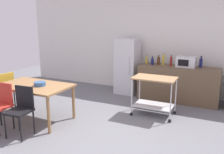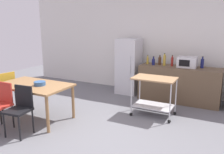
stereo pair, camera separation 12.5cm
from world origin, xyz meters
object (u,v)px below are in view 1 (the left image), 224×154
refrigerator (127,66)px  bottle_olive_oil (159,61)px  kitchen_cart (154,90)px  bottle_soda (146,60)px  bottle_soy_sauce (201,63)px  bottle_sparkling_water (163,60)px  microwave (186,62)px  chair_mustard (4,89)px  chair_black (21,108)px  dining_table (34,89)px  bottle_vinegar (171,61)px  bottle_hot_sauce (152,61)px  fruit_bowl (40,84)px  chair_red (1,103)px

refrigerator → bottle_olive_oil: size_ratio=6.15×
kitchen_cart → bottle_soda: bottle_soda is taller
kitchen_cart → bottle_soy_sauce: bearing=59.5°
bottle_sparkling_water → microwave: 0.58m
bottle_soda → microwave: size_ratio=0.53×
chair_mustard → chair_black: bearing=71.7°
chair_black → bottle_sparkling_water: 3.68m
refrigerator → bottle_soy_sauce: bearing=-0.0°
dining_table → bottle_vinegar: (2.22, 2.55, 0.35)m
chair_mustard → bottle_soy_sauce: (3.95, 2.54, 0.50)m
dining_table → bottle_olive_oil: bottle_olive_oil is taller
bottle_hot_sauce → bottle_vinegar: 0.48m
bottle_sparkling_water → chair_mustard: bearing=-140.8°
chair_black → bottle_hot_sauce: (1.45, 3.14, 0.47)m
chair_black → bottle_soda: size_ratio=3.68×
chair_black → bottle_vinegar: bearing=53.5°
chair_mustard → refrigerator: size_ratio=0.57×
bottle_soda → bottle_vinegar: bearing=-1.0°
bottle_sparkling_water → dining_table: bearing=-128.2°
chair_black → bottle_soy_sauce: size_ratio=3.10×
dining_table → bottle_hot_sauce: bearing=55.1°
chair_black → bottle_vinegar: 3.77m
bottle_hot_sauce → fruit_bowl: bottle_hot_sauce is taller
kitchen_cart → microwave: microwave is taller
bottle_soda → fruit_bowl: bottle_soda is taller
refrigerator → kitchen_cart: size_ratio=1.70×
chair_mustard → bottle_soy_sauce: size_ratio=3.10×
bottle_sparkling_water → microwave: size_ratio=0.69×
bottle_soda → fruit_bowl: size_ratio=1.04×
bottle_soda → bottle_soy_sauce: 1.38m
chair_red → bottle_soy_sauce: size_ratio=3.10×
bottle_hot_sauce → bottle_sparkling_water: bottle_sparkling_water is taller
bottle_olive_oil → chair_red: bearing=-123.1°
bottle_vinegar → fruit_bowl: 3.29m
kitchen_cart → bottle_hot_sauce: (-0.41, 1.18, 0.42)m
bottle_vinegar → bottle_sparkling_water: bearing=177.2°
dining_table → kitchen_cart: bearing=31.4°
chair_mustard → fruit_bowl: size_ratio=3.84×
dining_table → bottle_soda: size_ratio=6.20×
chair_red → kitchen_cart: 3.09m
chair_black → bottle_vinegar: bottle_vinegar is taller
chair_red → dining_table: bearing=69.5°
microwave → bottle_soy_sauce: (0.34, 0.09, -0.01)m
chair_red → bottle_soy_sauce: 4.59m
kitchen_cart → microwave: size_ratio=1.98×
bottle_soy_sauce → bottle_vinegar: bearing=-173.2°
refrigerator → kitchen_cart: 1.78m
refrigerator → bottle_sparkling_water: refrigerator is taller
dining_table → chair_red: bearing=-109.3°
chair_mustard → chair_red: size_ratio=1.00×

